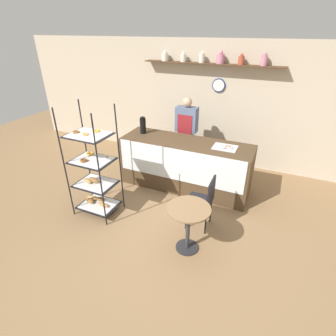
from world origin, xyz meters
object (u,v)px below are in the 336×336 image
object	(u,v)px
cafe_chair	(205,198)
person_worker	(186,133)
cafe_table	(188,219)
coffee_carafe	(143,125)
pastry_rack	(94,174)
donut_tray_counter	(226,147)

from	to	relation	value
cafe_chair	person_worker	bearing A→B (deg)	-152.13
cafe_table	coffee_carafe	distance (m)	2.40
person_worker	coffee_carafe	xyz separation A→B (m)	(-0.71, -0.60, 0.26)
pastry_rack	cafe_chair	distance (m)	1.86
person_worker	coffee_carafe	size ratio (longest dim) A/B	4.74
donut_tray_counter	cafe_chair	bearing A→B (deg)	-91.61
person_worker	cafe_table	world-z (taller)	person_worker
cafe_table	coffee_carafe	size ratio (longest dim) A/B	2.10
person_worker	donut_tray_counter	distance (m)	1.20
person_worker	cafe_table	distance (m)	2.47
coffee_carafe	donut_tray_counter	distance (m)	1.72
coffee_carafe	person_worker	bearing A→B (deg)	40.02
person_worker	donut_tray_counter	world-z (taller)	person_worker
pastry_rack	donut_tray_counter	bearing A→B (deg)	37.02
coffee_carafe	donut_tray_counter	bearing A→B (deg)	-2.06
pastry_rack	person_worker	world-z (taller)	pastry_rack
coffee_carafe	donut_tray_counter	world-z (taller)	coffee_carafe
cafe_chair	donut_tray_counter	world-z (taller)	donut_tray_counter
cafe_chair	coffee_carafe	distance (m)	2.10
pastry_rack	cafe_chair	bearing A→B (deg)	10.67
person_worker	coffee_carafe	distance (m)	0.97
cafe_chair	donut_tray_counter	distance (m)	1.14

